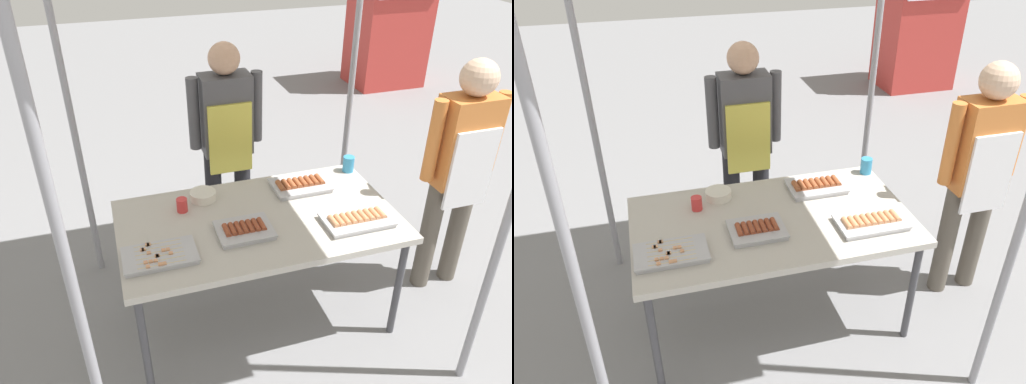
# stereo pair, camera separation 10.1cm
# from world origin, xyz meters

# --- Properties ---
(ground_plane) EXTENTS (18.00, 18.00, 0.00)m
(ground_plane) POSITION_xyz_m (0.00, 0.00, 0.00)
(ground_plane) COLOR slate
(stall_table) EXTENTS (1.60, 0.90, 0.75)m
(stall_table) POSITION_xyz_m (0.00, 0.00, 0.70)
(stall_table) COLOR #B7B2A8
(stall_table) RESTS_ON ground
(tray_grilled_sausages) EXTENTS (0.31, 0.24, 0.05)m
(tray_grilled_sausages) POSITION_xyz_m (-0.12, -0.11, 0.77)
(tray_grilled_sausages) COLOR #ADADB2
(tray_grilled_sausages) RESTS_ON stall_table
(tray_meat_skewers) EXTENTS (0.38, 0.23, 0.04)m
(tray_meat_skewers) POSITION_xyz_m (-0.60, -0.19, 0.77)
(tray_meat_skewers) COLOR #ADADB2
(tray_meat_skewers) RESTS_ON stall_table
(tray_pork_links) EXTENTS (0.39, 0.24, 0.05)m
(tray_pork_links) POSITION_xyz_m (0.52, -0.21, 0.77)
(tray_pork_links) COLOR #ADADB2
(tray_pork_links) RESTS_ON stall_table
(tray_spring_rolls) EXTENTS (0.35, 0.25, 0.05)m
(tray_spring_rolls) POSITION_xyz_m (0.36, 0.25, 0.77)
(tray_spring_rolls) COLOR #ADADB2
(tray_spring_rolls) RESTS_ON stall_table
(condiment_bowl) EXTENTS (0.16, 0.16, 0.05)m
(condiment_bowl) POSITION_xyz_m (-0.26, 0.30, 0.78)
(condiment_bowl) COLOR silver
(condiment_bowl) RESTS_ON stall_table
(drink_cup_near_edge) EXTENTS (0.07, 0.07, 0.11)m
(drink_cup_near_edge) POSITION_xyz_m (0.75, 0.36, 0.80)
(drink_cup_near_edge) COLOR #338CBF
(drink_cup_near_edge) RESTS_ON stall_table
(drink_cup_by_wok) EXTENTS (0.06, 0.06, 0.08)m
(drink_cup_by_wok) POSITION_xyz_m (-0.40, 0.21, 0.79)
(drink_cup_by_wok) COLOR red
(drink_cup_by_wok) RESTS_ON stall_table
(vendor_woman) EXTENTS (0.52, 0.23, 1.55)m
(vendor_woman) POSITION_xyz_m (0.03, 0.83, 0.91)
(vendor_woman) COLOR black
(vendor_woman) RESTS_ON ground
(customer_nearby) EXTENTS (0.52, 0.23, 1.58)m
(customer_nearby) POSITION_xyz_m (1.28, -0.05, 0.93)
(customer_nearby) COLOR #595147
(customer_nearby) RESTS_ON ground
(neighbor_stall_left) EXTENTS (0.93, 0.76, 1.74)m
(neighbor_stall_left) POSITION_xyz_m (3.07, 3.80, 0.87)
(neighbor_stall_left) COLOR #BF3833
(neighbor_stall_left) RESTS_ON ground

